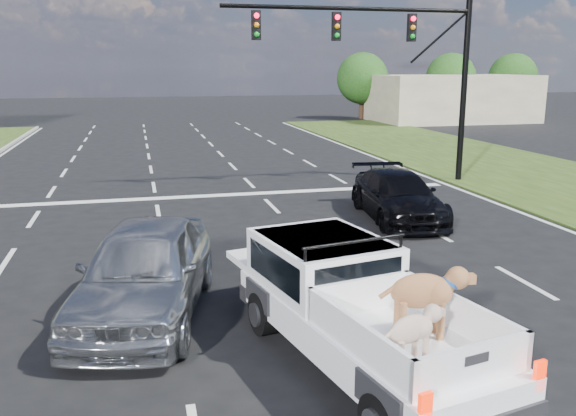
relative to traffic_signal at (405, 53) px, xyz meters
name	(u,v)px	position (x,y,z in m)	size (l,w,h in m)	color
ground	(272,306)	(-7.20, -10.50, -4.73)	(160.00, 160.00, 0.00)	black
road_markings	(223,220)	(-7.20, -3.94, -4.72)	(17.75, 60.00, 0.01)	silver
traffic_signal	(405,53)	(0.00, 0.00, 0.00)	(9.11, 0.31, 7.00)	black
building_right	(452,98)	(14.80, 23.50, -2.93)	(12.00, 7.00, 3.60)	beige
tree_far_d	(362,78)	(8.80, 27.50, -1.44)	(4.20, 4.20, 5.40)	#332114
tree_far_e	(451,78)	(16.80, 27.50, -1.44)	(4.20, 4.20, 5.40)	#332114
tree_far_f	(513,78)	(22.80, 27.50, -1.44)	(4.20, 4.20, 5.40)	#332114
pickup_truck	(355,307)	(-6.49, -12.89, -3.85)	(2.75, 5.26, 1.87)	black
silver_sedan	(145,270)	(-9.43, -10.36, -3.89)	(1.97, 4.90, 1.67)	#A3A7AA
black_coupe	(398,196)	(-2.31, -4.95, -4.05)	(1.89, 4.64, 1.35)	black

